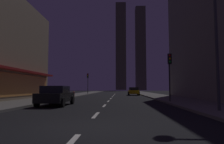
% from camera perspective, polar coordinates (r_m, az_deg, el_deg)
% --- Properties ---
extents(ground_plane, '(78.00, 136.00, 0.10)m').
position_cam_1_polar(ground_plane, '(38.64, 0.56, -6.51)').
color(ground_plane, black).
extents(sidewalk_right, '(4.00, 76.00, 0.15)m').
position_cam_1_polar(sidewalk_right, '(39.06, 10.94, -6.23)').
color(sidewalk_right, '#605E59').
rests_on(sidewalk_right, ground).
extents(sidewalk_left, '(4.00, 76.00, 0.15)m').
position_cam_1_polar(sidewalk_left, '(39.47, -9.71, -6.23)').
color(sidewalk_left, '#605E59').
rests_on(sidewalk_left, ground).
extents(lane_marking_center, '(0.16, 43.80, 0.01)m').
position_cam_1_polar(lane_marking_center, '(25.46, -0.34, -7.41)').
color(lane_marking_center, silver).
rests_on(lane_marking_center, ground).
extents(skyscraper_distant_tall, '(7.91, 7.85, 67.54)m').
position_cam_1_polar(skyscraper_distant_tall, '(160.07, 2.49, 7.17)').
color(skyscraper_distant_tall, '#4C4839').
rests_on(skyscraper_distant_tall, ground).
extents(skyscraper_distant_mid, '(6.41, 7.62, 54.90)m').
position_cam_1_polar(skyscraper_distant_mid, '(136.97, 7.94, 6.52)').
color(skyscraper_distant_mid, '#4C4839').
rests_on(skyscraper_distant_mid, ground).
extents(car_parked_near, '(1.98, 4.24, 1.45)m').
position_cam_1_polar(car_parked_near, '(15.82, -15.33, -6.33)').
color(car_parked_near, black).
rests_on(car_parked_near, ground).
extents(car_parked_far, '(1.98, 4.24, 1.45)m').
position_cam_1_polar(car_parked_far, '(37.57, 6.03, -5.34)').
color(car_parked_far, gold).
rests_on(car_parked_far, ground).
extents(fire_hydrant_far_left, '(0.42, 0.30, 0.65)m').
position_cam_1_polar(fire_hydrant_far_left, '(31.76, -10.63, -5.95)').
color(fire_hydrant_far_left, red).
rests_on(fire_hydrant_far_left, sidewalk_left).
extents(traffic_light_near_right, '(0.32, 0.48, 4.20)m').
position_cam_1_polar(traffic_light_near_right, '(18.62, 15.75, 1.53)').
color(traffic_light_near_right, '#2D2D2D').
rests_on(traffic_light_near_right, sidewalk_right).
extents(traffic_light_far_left, '(0.32, 0.48, 4.20)m').
position_cam_1_polar(traffic_light_far_left, '(42.40, -6.77, -1.92)').
color(traffic_light_far_left, '#2D2D2D').
rests_on(traffic_light_far_left, sidewalk_left).
extents(street_lamp_right, '(1.96, 0.56, 6.58)m').
position_cam_1_polar(street_lamp_right, '(12.14, 23.23, 14.01)').
color(street_lamp_right, '#38383D').
rests_on(street_lamp_right, sidewalk_right).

